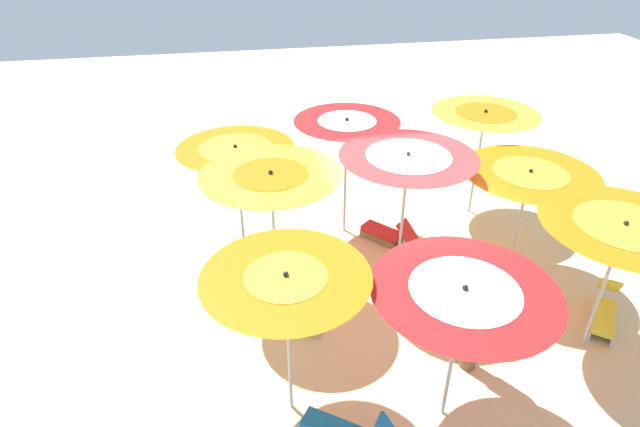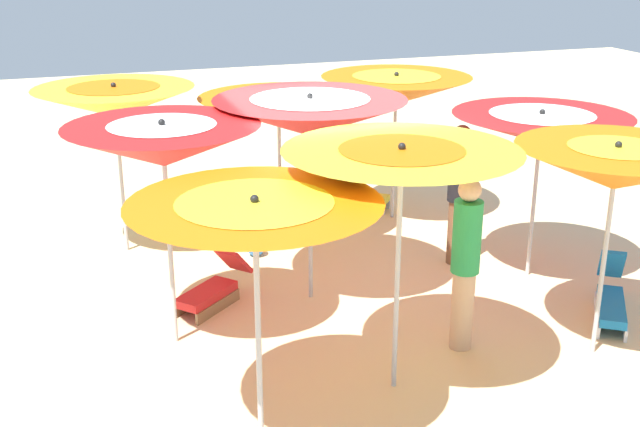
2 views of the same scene
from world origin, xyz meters
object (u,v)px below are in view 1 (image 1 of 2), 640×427
beachgoer_1 (477,314)px  beach_umbrella_5 (463,301)px  lounger_0 (604,313)px  lounger_2 (386,232)px  beach_umbrella_6 (484,121)px  beachgoer_0 (315,285)px  beach_umbrella_8 (621,237)px  beach_umbrella_2 (287,290)px  beach_umbrella_7 (529,180)px  beach_umbrella_3 (347,131)px  beach_umbrella_4 (407,167)px  beach_ball (467,254)px  beach_umbrella_1 (271,183)px  beach_umbrella_0 (236,155)px

beachgoer_1 → beach_umbrella_5: bearing=1.3°
lounger_0 → lounger_2: size_ratio=1.05×
beach_umbrella_6 → beachgoer_0: (4.01, 3.10, -1.10)m
beach_umbrella_6 → beach_umbrella_8: beach_umbrella_6 is taller
beach_umbrella_2 → beach_umbrella_5: (-1.99, 0.47, -0.08)m
beach_umbrella_7 → beach_umbrella_6: bearing=-95.8°
beach_umbrella_3 → beach_umbrella_8: 4.85m
beach_umbrella_7 → lounger_2: beach_umbrella_7 is taller
beach_umbrella_4 → beach_ball: bearing=-168.3°
beach_umbrella_5 → beachgoer_0: (1.44, -1.76, -0.95)m
beachgoer_1 → beach_umbrella_6: bearing=-159.8°
beach_umbrella_3 → beach_umbrella_8: beach_umbrella_3 is taller
beach_umbrella_7 → beach_umbrella_8: 1.91m
beachgoer_1 → beach_umbrella_1: bearing=-83.4°
beach_umbrella_3 → lounger_0: (-3.54, 3.47, -2.01)m
lounger_2 → beach_umbrella_3: bearing=12.2°
beach_ball → beach_umbrella_1: bearing=6.9°
beachgoer_0 → lounger_0: bearing=-159.3°
beach_umbrella_7 → lounger_2: bearing=-36.4°
beach_umbrella_8 → lounger_0: bearing=-147.1°
beach_umbrella_8 → beach_ball: bearing=-70.8°
beach_umbrella_7 → beach_ball: beach_umbrella_7 is taller
beach_umbrella_2 → beachgoer_1: 2.87m
beach_umbrella_2 → beach_ball: beach_umbrella_2 is taller
lounger_2 → beachgoer_0: beachgoer_0 is taller
beachgoer_0 → beach_umbrella_4: bearing=-118.7°
beach_ball → beach_umbrella_3: bearing=-34.6°
beach_umbrella_5 → beach_umbrella_7: bearing=-131.3°
beachgoer_1 → beach_umbrella_0: bearing=-94.1°
beach_umbrella_1 → beachgoer_0: 1.66m
beach_umbrella_7 → lounger_0: size_ratio=1.94×
beach_umbrella_0 → beach_umbrella_2: 3.78m
beach_umbrella_0 → lounger_2: (-2.83, 0.14, -1.87)m
beach_ball → beach_umbrella_7: bearing=137.3°
lounger_0 → lounger_2: (2.80, -2.92, 0.00)m
beach_umbrella_0 → lounger_2: size_ratio=2.08×
beach_umbrella_0 → beach_umbrella_7: bearing=161.8°
beach_umbrella_2 → beach_umbrella_7: bearing=-153.0°
beach_umbrella_4 → beach_umbrella_6: size_ratio=1.07×
beach_umbrella_3 → beach_ball: beach_umbrella_3 is taller
beach_umbrella_1 → lounger_0: (-5.15, 1.58, -2.04)m
beach_umbrella_1 → beach_umbrella_8: bearing=156.5°
beach_umbrella_5 → beachgoer_0: 2.46m
lounger_2 → beach_ball: lounger_2 is taller
beach_umbrella_0 → beach_umbrella_8: 6.09m
beach_umbrella_3 → beach_umbrella_2: bearing=68.1°
beach_umbrella_4 → beach_umbrella_7: 2.10m
beach_umbrella_5 → beach_umbrella_6: 5.50m
lounger_2 → beach_umbrella_1: bearing=78.5°
beach_umbrella_2 → beach_ball: (-3.76, -2.73, -1.92)m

